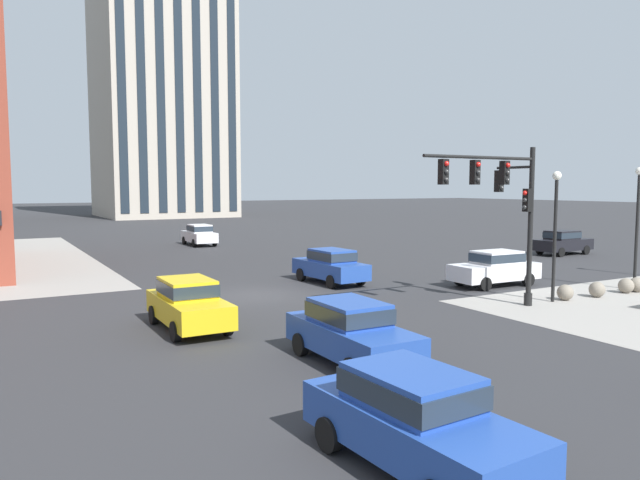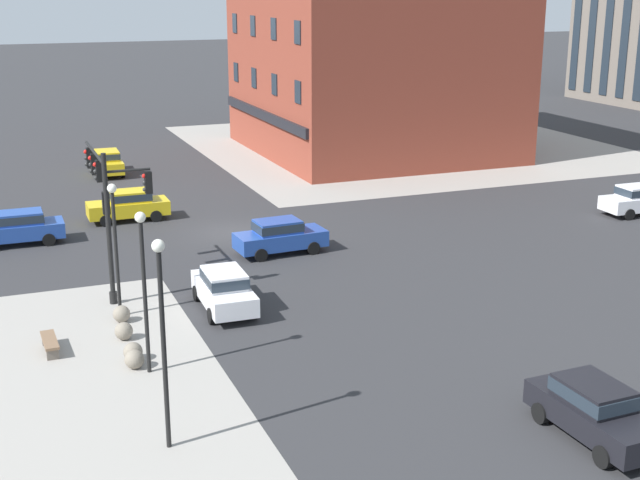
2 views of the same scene
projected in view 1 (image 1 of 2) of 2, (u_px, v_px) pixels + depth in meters
The scene contains 16 objects.
ground_plane at pixel (256, 295), 26.00m from camera, with size 320.00×320.00×0.00m, color #2D2D30.
traffic_signal_main at pixel (505, 200), 22.91m from camera, with size 5.60×2.09×6.26m.
bollard_sphere_curb_a at pixel (565, 292), 24.77m from camera, with size 0.67×0.67×0.67m, color gray.
bollard_sphere_curb_b at pixel (597, 290), 25.47m from camera, with size 0.67×0.67×0.67m, color gray.
bollard_sphere_curb_c at pixel (626, 286), 26.45m from camera, with size 0.67×0.67×0.67m, color gray.
bollard_sphere_curb_d at pixel (637, 285), 26.72m from camera, with size 0.67×0.67×0.67m, color gray.
street_lamp_corner_near at pixel (555, 220), 24.20m from camera, with size 0.36×0.36×5.35m.
street_lamp_mid_sidewalk at pixel (638, 214), 27.02m from camera, with size 0.36×0.36×5.61m.
car_main_northbound_near at pixel (188, 302), 19.75m from camera, with size 1.92×4.41×1.68m.
car_main_northbound_far at pixel (415, 416), 9.94m from camera, with size 2.08×4.49×1.68m.
car_main_southbound_near at pixel (495, 267), 28.33m from camera, with size 4.45×1.99×1.68m.
car_main_southbound_far at pixel (331, 265), 29.11m from camera, with size 2.07×4.49×1.68m.
car_cross_eastbound at pixel (199, 234), 47.85m from camera, with size 1.95×4.43×1.68m.
car_cross_westbound at pixel (563, 241), 41.35m from camera, with size 4.46×2.00×1.68m.
car_parked_curb at pixel (351, 330), 15.92m from camera, with size 1.92×4.41×1.68m.
residential_tower_skyline_right at pixel (160, 60), 93.13m from camera, with size 19.02×20.27×48.90m.
Camera 1 is at (-10.30, -23.69, 4.74)m, focal length 33.42 mm.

